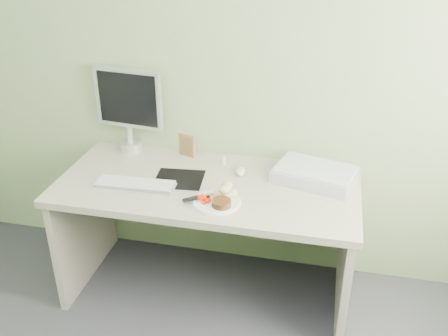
% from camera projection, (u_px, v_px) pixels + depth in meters
% --- Properties ---
extents(wall_back, '(3.50, 0.00, 3.50)m').
position_uv_depth(wall_back, '(223.00, 50.00, 2.70)').
color(wall_back, '#889E6F').
rests_on(wall_back, floor).
extents(desk, '(1.60, 0.75, 0.73)m').
position_uv_depth(desk, '(208.00, 212.00, 2.74)').
color(desk, '#B2AD95').
rests_on(desk, floor).
extents(plate, '(0.24, 0.24, 0.01)m').
position_uv_depth(plate, '(217.00, 202.00, 2.47)').
color(plate, white).
rests_on(plate, desk).
extents(steak, '(0.11, 0.11, 0.03)m').
position_uv_depth(steak, '(221.00, 203.00, 2.42)').
color(steak, black).
rests_on(steak, plate).
extents(potato_pile, '(0.13, 0.10, 0.06)m').
position_uv_depth(potato_pile, '(226.00, 190.00, 2.50)').
color(potato_pile, tan).
rests_on(potato_pile, plate).
extents(carrot_heap, '(0.07, 0.06, 0.04)m').
position_uv_depth(carrot_heap, '(204.00, 198.00, 2.46)').
color(carrot_heap, '#FF2805').
rests_on(carrot_heap, plate).
extents(steak_knife, '(0.17, 0.15, 0.01)m').
position_uv_depth(steak_knife, '(197.00, 198.00, 2.47)').
color(steak_knife, silver).
rests_on(steak_knife, plate).
extents(mousepad, '(0.28, 0.25, 0.00)m').
position_uv_depth(mousepad, '(179.00, 179.00, 2.69)').
color(mousepad, black).
rests_on(mousepad, desk).
extents(keyboard, '(0.41, 0.14, 0.02)m').
position_uv_depth(keyboard, '(135.00, 184.00, 2.61)').
color(keyboard, white).
rests_on(keyboard, desk).
extents(computer_mouse, '(0.07, 0.11, 0.03)m').
position_uv_depth(computer_mouse, '(241.00, 171.00, 2.74)').
color(computer_mouse, white).
rests_on(computer_mouse, desk).
extents(photo_frame, '(0.11, 0.05, 0.14)m').
position_uv_depth(photo_frame, '(187.00, 145.00, 2.92)').
color(photo_frame, '#9C7D48').
rests_on(photo_frame, desk).
extents(eyedrop_bottle, '(0.02, 0.02, 0.06)m').
position_uv_depth(eyedrop_bottle, '(224.00, 160.00, 2.84)').
color(eyedrop_bottle, white).
rests_on(eyedrop_bottle, desk).
extents(scanner, '(0.47, 0.37, 0.06)m').
position_uv_depth(scanner, '(315.00, 175.00, 2.67)').
color(scanner, silver).
rests_on(scanner, desk).
extents(monitor, '(0.42, 0.13, 0.50)m').
position_uv_depth(monitor, '(129.00, 105.00, 2.90)').
color(monitor, silver).
rests_on(monitor, desk).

